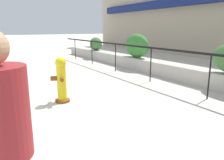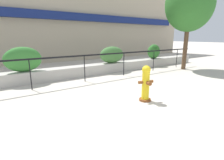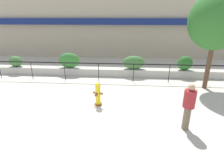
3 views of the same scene
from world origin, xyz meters
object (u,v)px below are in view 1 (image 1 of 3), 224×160
(hedge_bush_1, at_px, (137,46))
(fire_hydrant, at_px, (61,79))
(pedestrian, at_px, (2,142))
(hedge_bush_0, at_px, (96,44))

(hedge_bush_1, relative_size, fire_hydrant, 1.33)
(fire_hydrant, distance_m, pedestrian, 3.75)
(hedge_bush_1, bearing_deg, pedestrian, -44.09)
(hedge_bush_0, height_order, fire_hydrant, hedge_bush_0)
(hedge_bush_0, bearing_deg, pedestrian, -30.65)
(hedge_bush_0, xyz_separation_m, hedge_bush_1, (3.81, 0.00, 0.13))
(hedge_bush_0, distance_m, hedge_bush_1, 3.81)
(hedge_bush_0, height_order, hedge_bush_1, hedge_bush_1)
(hedge_bush_0, relative_size, fire_hydrant, 0.87)
(fire_hydrant, height_order, pedestrian, pedestrian)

